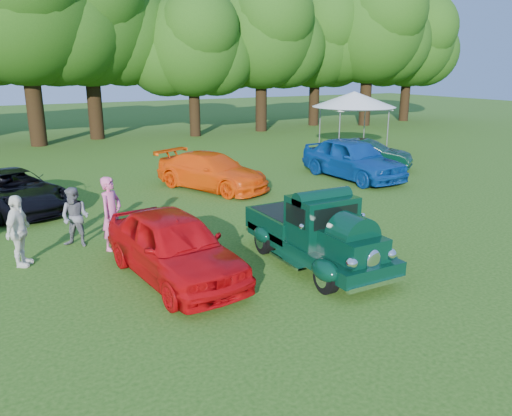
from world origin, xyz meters
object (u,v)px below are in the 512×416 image
back_car_orange (212,171)px  spectator_white (18,231)px  spectator_grey (75,217)px  canopy_tent (354,100)px  back_car_green (367,155)px  red_convertible (174,245)px  hero_pickup (316,234)px  back_car_blue (353,159)px  spectator_pink (111,213)px  back_car_black (13,191)px

back_car_orange → spectator_white: bearing=-169.9°
spectator_grey → canopy_tent: canopy_tent is taller
spectator_white → canopy_tent: size_ratio=0.32×
spectator_white → back_car_green: bearing=-41.8°
red_convertible → hero_pickup: bearing=-20.9°
spectator_grey → back_car_blue: bearing=52.8°
spectator_pink → back_car_green: bearing=-20.4°
hero_pickup → canopy_tent: 16.39m
spectator_pink → spectator_white: spectator_pink is taller
back_car_green → hero_pickup: bearing=-173.6°
spectator_white → canopy_tent: bearing=-33.5°
hero_pickup → back_car_green: (8.80, 8.41, -0.08)m
hero_pickup → spectator_pink: (-4.04, 3.34, 0.22)m
red_convertible → back_car_blue: (10.14, 6.25, 0.09)m
back_car_black → back_car_orange: 6.97m
back_car_blue → back_car_green: (1.92, 1.33, -0.19)m
hero_pickup → red_convertible: size_ratio=0.99×
back_car_black → spectator_grey: size_ratio=3.02×
canopy_tent → back_car_blue: bearing=-128.9°
red_convertible → back_car_orange: (4.16, 7.37, -0.07)m
back_car_blue → spectator_pink: size_ratio=2.61×
back_car_green → canopy_tent: bearing=22.8°
spectator_white → hero_pickup: bearing=-88.1°
back_car_green → spectator_pink: 13.81m
back_car_black → spectator_white: spectator_white is taller
spectator_pink → canopy_tent: 17.40m
back_car_green → canopy_tent: (2.10, 3.65, 2.22)m
spectator_grey → spectator_pink: bearing=-1.9°
back_car_orange → back_car_green: size_ratio=1.19×
red_convertible → spectator_grey: bearing=109.7°
back_car_blue → spectator_white: 13.66m
back_car_blue → spectator_grey: size_ratio=3.15×
hero_pickup → spectator_grey: hero_pickup is taller
back_car_black → back_car_green: back_car_black is taller
back_car_black → spectator_white: size_ratio=2.77×
back_car_black → back_car_orange: (6.96, -0.34, 0.03)m
back_car_blue → back_car_black: bearing=170.8°
red_convertible → spectator_grey: (-1.57, 3.18, 0.04)m
hero_pickup → back_car_black: bearing=125.4°
back_car_blue → back_car_green: bearing=32.0°
hero_pickup → spectator_grey: 6.28m
back_car_blue → spectator_white: bearing=-166.3°
red_convertible → canopy_tent: (14.16, 11.23, 2.12)m
back_car_orange → canopy_tent: size_ratio=0.89×
back_car_black → canopy_tent: bearing=-6.6°
back_car_green → spectator_grey: bearing=160.6°
back_car_green → red_convertible: bearing=174.8°
spectator_pink → spectator_grey: (-0.79, 0.67, -0.16)m
spectator_white → back_car_blue: bearing=-44.4°
back_car_orange → back_car_green: 7.90m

